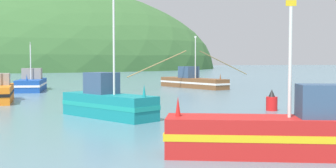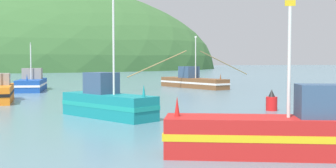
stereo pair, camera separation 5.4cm
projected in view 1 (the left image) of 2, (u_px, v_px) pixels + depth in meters
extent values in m
ellipsoid|color=#386633|center=(78.00, 67.00, 232.02)|extent=(126.84, 101.47, 52.37)
cube|color=red|center=(310.00, 137.00, 14.79)|extent=(9.94, 5.27, 1.37)
cube|color=gold|center=(310.00, 135.00, 14.78)|extent=(10.04, 5.32, 0.25)
cone|color=red|center=(178.00, 106.00, 15.11)|extent=(0.26, 0.26, 0.70)
cube|color=#334C6B|center=(329.00, 101.00, 14.67)|extent=(2.41, 1.95, 1.15)
cylinder|color=silver|center=(290.00, 62.00, 14.71)|extent=(0.12, 0.12, 3.81)
cube|color=gold|center=(291.00, 3.00, 14.60)|extent=(0.35, 0.16, 0.20)
cube|color=brown|center=(193.00, 83.00, 53.01)|extent=(5.66, 10.91, 1.21)
cube|color=white|center=(193.00, 82.00, 53.01)|extent=(5.72, 11.02, 0.22)
cone|color=brown|center=(220.00, 76.00, 48.93)|extent=(0.26, 0.26, 0.70)
cube|color=#334C6B|center=(189.00, 72.00, 53.65)|extent=(2.40, 2.55, 1.44)
cylinder|color=silver|center=(195.00, 58.00, 52.47)|extent=(0.12, 0.12, 4.95)
cube|color=white|center=(195.00, 37.00, 52.33)|extent=(0.15, 0.35, 0.20)
cylinder|color=#997F4C|center=(224.00, 63.00, 55.95)|extent=(7.95, 2.92, 3.17)
cylinder|color=#997F4C|center=(158.00, 63.00, 49.81)|extent=(7.95, 2.92, 3.17)
cube|color=#19479E|center=(32.00, 85.00, 48.09)|extent=(3.34, 8.86, 1.28)
cube|color=white|center=(32.00, 84.00, 48.09)|extent=(3.37, 8.95, 0.23)
cone|color=#19479E|center=(27.00, 77.00, 44.14)|extent=(0.22, 0.22, 0.70)
cube|color=gray|center=(32.00, 74.00, 48.66)|extent=(2.25, 2.01, 1.22)
cylinder|color=silver|center=(31.00, 62.00, 47.39)|extent=(0.12, 0.12, 3.89)
cube|color=white|center=(30.00, 43.00, 47.28)|extent=(0.06, 0.36, 0.20)
cube|color=#147F84|center=(108.00, 106.00, 25.12)|extent=(5.01, 6.71, 1.38)
cube|color=teal|center=(108.00, 105.00, 25.12)|extent=(5.06, 6.78, 0.25)
cone|color=#147F84|center=(144.00, 91.00, 22.96)|extent=(0.27, 0.27, 0.70)
cube|color=#334C6B|center=(102.00, 83.00, 25.49)|extent=(2.12, 2.23, 1.27)
cylinder|color=silver|center=(114.00, 43.00, 24.55)|extent=(0.12, 0.12, 5.98)
cylinder|color=red|center=(272.00, 104.00, 28.63)|extent=(0.76, 0.76, 0.93)
cone|color=black|center=(272.00, 93.00, 28.59)|extent=(0.45, 0.45, 0.50)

